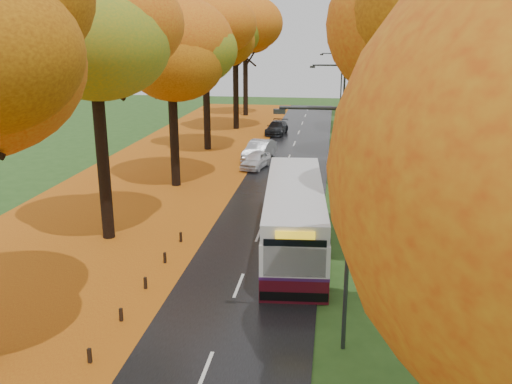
% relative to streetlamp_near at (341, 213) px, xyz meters
% --- Properties ---
extents(road, '(6.50, 90.00, 0.04)m').
position_rel_streetlamp_near_xyz_m(road, '(-3.95, 17.00, -4.69)').
color(road, black).
rests_on(road, ground).
extents(centre_line, '(0.12, 90.00, 0.01)m').
position_rel_streetlamp_near_xyz_m(centre_line, '(-3.95, 17.00, -4.67)').
color(centre_line, silver).
rests_on(centre_line, road).
extents(leaf_verge, '(12.00, 90.00, 0.02)m').
position_rel_streetlamp_near_xyz_m(leaf_verge, '(-12.95, 17.00, -4.70)').
color(leaf_verge, '#96350D').
rests_on(leaf_verge, ground).
extents(leaf_drift, '(0.90, 90.00, 0.01)m').
position_rel_streetlamp_near_xyz_m(leaf_drift, '(-7.00, 17.00, -4.67)').
color(leaf_drift, '#C47414').
rests_on(leaf_drift, road).
extents(trees_left, '(9.20, 74.00, 13.88)m').
position_rel_streetlamp_near_xyz_m(trees_left, '(-11.13, 19.06, 4.82)').
color(trees_left, black).
rests_on(trees_left, ground).
extents(trees_right, '(9.30, 74.20, 13.96)m').
position_rel_streetlamp_near_xyz_m(trees_right, '(3.24, 18.91, 4.98)').
color(trees_right, black).
rests_on(trees_right, ground).
extents(bollard_row, '(0.11, 23.51, 0.52)m').
position_rel_streetlamp_near_xyz_m(bollard_row, '(-7.65, -3.30, -4.45)').
color(bollard_row, black).
rests_on(bollard_row, ground).
extents(streetlamp_near, '(2.45, 0.18, 8.00)m').
position_rel_streetlamp_near_xyz_m(streetlamp_near, '(0.00, 0.00, 0.00)').
color(streetlamp_near, '#333538').
rests_on(streetlamp_near, ground).
extents(streetlamp_mid, '(2.45, 0.18, 8.00)m').
position_rel_streetlamp_near_xyz_m(streetlamp_mid, '(0.00, 22.00, 0.00)').
color(streetlamp_mid, '#333538').
rests_on(streetlamp_mid, ground).
extents(streetlamp_far, '(2.45, 0.18, 8.00)m').
position_rel_streetlamp_near_xyz_m(streetlamp_far, '(0.00, 44.00, 0.00)').
color(streetlamp_far, '#333538').
rests_on(streetlamp_far, ground).
extents(bus, '(3.61, 11.96, 3.10)m').
position_rel_streetlamp_near_xyz_m(bus, '(-2.04, 8.57, -3.05)').
color(bus, '#460B14').
rests_on(bus, road).
extents(car_white, '(2.23, 3.91, 1.25)m').
position_rel_streetlamp_near_xyz_m(car_white, '(-6.15, 24.02, -4.05)').
color(car_white, silver).
rests_on(car_white, road).
extents(car_silver, '(2.42, 4.89, 1.54)m').
position_rel_streetlamp_near_xyz_m(car_silver, '(-6.30, 26.99, -3.90)').
color(car_silver, '#929599').
rests_on(car_silver, road).
extents(car_dark, '(2.23, 4.65, 1.31)m').
position_rel_streetlamp_near_xyz_m(car_dark, '(-6.12, 38.74, -4.02)').
color(car_dark, black).
rests_on(car_dark, road).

